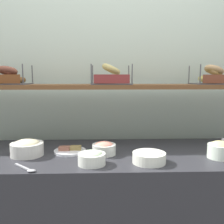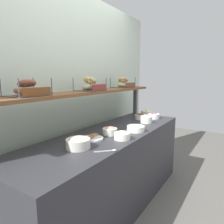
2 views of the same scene
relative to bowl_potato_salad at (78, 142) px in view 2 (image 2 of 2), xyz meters
The scene contains 18 objects.
ground_plane 1.05m from the bowl_potato_salad, ahead, with size 8.00×8.00×0.00m, color #595651.
back_wall 0.86m from the bowl_potato_salad, 47.49° to the left, with size 3.57×0.06×2.40m, color silver.
deli_counter 0.72m from the bowl_potato_salad, ahead, with size 2.37×0.70×0.85m, color #2D2D33.
shelf_riser_right 1.70m from the bowl_potato_salad, 10.58° to the left, with size 0.05×0.05×0.40m, color #4C4C51.
upper_shelf 0.72m from the bowl_potato_salad, 29.87° to the left, with size 2.33×0.32×0.03m, color brown.
bowl_potato_salad is the anchor object (origin of this frame).
bowl_lox_spread 0.48m from the bowl_potato_salad, ahead, with size 0.15×0.15×0.08m.
bowl_cream_cheese 0.75m from the bowl_potato_salad, 12.48° to the right, with size 0.19×0.19×0.08m.
bowl_fruit_salad 1.60m from the bowl_potato_salad, ahead, with size 0.16×0.16×0.09m.
bowl_beet_salad 1.48m from the bowl_potato_salad, ahead, with size 0.16×0.16×0.08m.
bowl_scallion_spread 0.45m from the bowl_potato_salad, 23.85° to the right, with size 0.15×0.15×0.08m.
bowl_egg_salad 1.18m from the bowl_potato_salad, ahead, with size 0.15×0.15×0.10m.
bowl_chocolate_spread 1.33m from the bowl_potato_salad, ahead, with size 0.14×0.14×0.09m.
serving_plate_white 0.27m from the bowl_potato_salad, 12.44° to the left, with size 0.21×0.21×0.04m.
serving_spoon_near_plate 0.27m from the bowl_potato_salad, 73.80° to the right, with size 0.14×0.13×0.01m.
bagel_basket_cinnamon_raisin 0.57m from the bowl_potato_salad, 124.12° to the left, with size 0.30×0.24×0.14m.
bagel_basket_plain 0.74m from the bowl_potato_salad, 28.68° to the left, with size 0.29×0.25×0.16m.
bagel_basket_sesame 1.39m from the bowl_potato_salad, 13.81° to the left, with size 0.30×0.26×0.15m.
Camera 2 is at (-1.74, -1.14, 1.43)m, focal length 32.79 mm.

